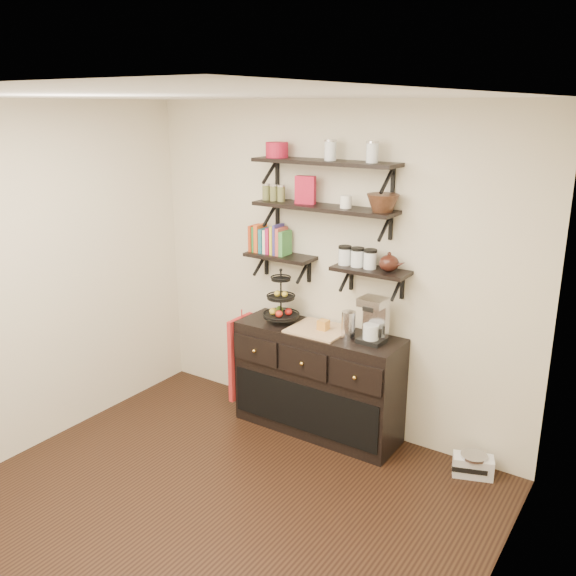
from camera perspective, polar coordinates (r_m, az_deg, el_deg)
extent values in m
plane|color=black|center=(4.35, -8.70, -21.11)|extent=(3.50, 3.50, 0.00)
cube|color=white|center=(3.44, -10.76, 17.24)|extent=(3.50, 3.50, 0.02)
cube|color=beige|center=(5.03, 4.03, 1.69)|extent=(3.50, 0.02, 2.70)
cube|color=beige|center=(4.99, -24.52, 0.07)|extent=(0.02, 3.50, 2.70)
cube|color=beige|center=(2.88, 17.43, -11.08)|extent=(0.02, 3.50, 2.70)
cube|color=black|center=(4.76, 3.43, 11.68)|extent=(1.20, 0.27, 0.03)
cube|color=black|center=(5.15, -1.00, 10.81)|extent=(0.02, 0.03, 0.20)
cube|color=black|center=(4.64, 9.80, 9.91)|extent=(0.02, 0.03, 0.20)
cube|color=black|center=(4.80, 3.36, 7.52)|extent=(1.20, 0.27, 0.03)
cube|color=black|center=(5.19, -0.98, 6.96)|extent=(0.02, 0.03, 0.20)
cube|color=black|center=(4.69, 9.59, 5.67)|extent=(0.02, 0.03, 0.20)
cube|color=black|center=(5.12, -0.74, 2.99)|extent=(0.60, 0.25, 0.03)
cube|color=black|center=(5.36, -2.02, 2.33)|extent=(0.02, 0.03, 0.20)
cube|color=black|center=(5.12, 1.99, 1.65)|extent=(0.03, 0.03, 0.20)
cube|color=black|center=(4.71, 7.74, 1.61)|extent=(0.60, 0.25, 0.03)
cube|color=black|center=(4.93, 5.95, 0.98)|extent=(0.03, 0.03, 0.20)
cube|color=black|center=(4.75, 10.65, 0.17)|extent=(0.02, 0.03, 0.20)
cube|color=#A83716|center=(5.24, -3.05, 4.58)|extent=(0.02, 0.15, 0.20)
cube|color=#247230|center=(5.22, -2.77, 4.76)|extent=(0.03, 0.15, 0.24)
cube|color=#DF5720|center=(5.20, -2.42, 4.55)|extent=(0.04, 0.15, 0.21)
cube|color=#1B6C7E|center=(5.18, -2.10, 4.72)|extent=(0.03, 0.15, 0.25)
cube|color=white|center=(5.16, -1.78, 4.51)|extent=(0.03, 0.15, 0.22)
cube|color=#A61B50|center=(5.13, -1.42, 4.68)|extent=(0.04, 0.15, 0.26)
cube|color=yellow|center=(5.12, -1.07, 4.47)|extent=(0.03, 0.15, 0.23)
cube|color=navy|center=(5.10, -0.74, 4.26)|extent=(0.03, 0.15, 0.20)
cube|color=#C34D40|center=(5.07, -0.36, 4.42)|extent=(0.04, 0.15, 0.24)
cube|color=#3F853F|center=(5.05, 0.01, 4.20)|extent=(0.03, 0.15, 0.21)
cylinder|color=silver|center=(4.80, 5.33, 2.95)|extent=(0.10, 0.10, 0.13)
cylinder|color=silver|center=(4.75, 6.50, 2.77)|extent=(0.10, 0.10, 0.13)
cylinder|color=silver|center=(4.70, 7.69, 2.58)|extent=(0.10, 0.10, 0.13)
cube|color=black|center=(5.14, 2.81, -8.68)|extent=(1.40, 0.45, 0.90)
cube|color=tan|center=(4.96, 2.89, -3.89)|extent=(0.45, 0.41, 0.02)
sphere|color=gold|center=(5.08, -3.19, -5.91)|extent=(0.04, 0.04, 0.04)
sphere|color=gold|center=(4.83, 1.29, -7.09)|extent=(0.04, 0.04, 0.04)
sphere|color=gold|center=(4.62, 6.24, -8.35)|extent=(0.04, 0.04, 0.04)
cylinder|color=black|center=(5.07, -0.67, -0.82)|extent=(0.01, 0.01, 0.44)
cylinder|color=black|center=(5.13, -0.67, -2.62)|extent=(0.30, 0.30, 0.01)
cylinder|color=black|center=(5.08, -0.67, -0.91)|extent=(0.23, 0.23, 0.02)
cylinder|color=black|center=(5.03, -0.68, 0.82)|extent=(0.16, 0.16, 0.02)
sphere|color=#B21914|center=(5.11, 0.05, -2.24)|extent=(0.06, 0.06, 0.06)
sphere|color=gold|center=(5.09, -1.01, -0.51)|extent=(0.05, 0.05, 0.05)
cube|color=#BC7B2B|center=(4.92, 3.32, -3.46)|extent=(0.08, 0.08, 0.08)
cube|color=black|center=(4.75, 7.83, -4.87)|extent=(0.20, 0.19, 0.04)
cube|color=silver|center=(4.75, 8.23, -2.94)|extent=(0.20, 0.08, 0.30)
cube|color=silver|center=(4.64, 7.98, -1.30)|extent=(0.20, 0.19, 0.06)
cylinder|color=silver|center=(4.70, 7.77, -4.08)|extent=(0.13, 0.13, 0.12)
cylinder|color=silver|center=(4.78, 5.68, -3.46)|extent=(0.11, 0.11, 0.22)
cube|color=#AC2D12|center=(5.40, -4.43, -6.45)|extent=(0.04, 0.32, 0.74)
cube|color=silver|center=(4.92, 16.91, -15.66)|extent=(0.32, 0.24, 0.16)
cylinder|color=silver|center=(4.87, 17.00, -14.79)|extent=(0.25, 0.25, 0.02)
cube|color=black|center=(4.85, 16.63, -16.10)|extent=(0.24, 0.10, 0.04)
cube|color=#A5122C|center=(4.87, 1.64, 9.15)|extent=(0.17, 0.09, 0.22)
cylinder|color=white|center=(4.70, 5.44, 8.04)|extent=(0.09, 0.09, 0.10)
cylinder|color=#A5122C|center=(4.99, -1.05, 12.80)|extent=(0.18, 0.18, 0.12)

